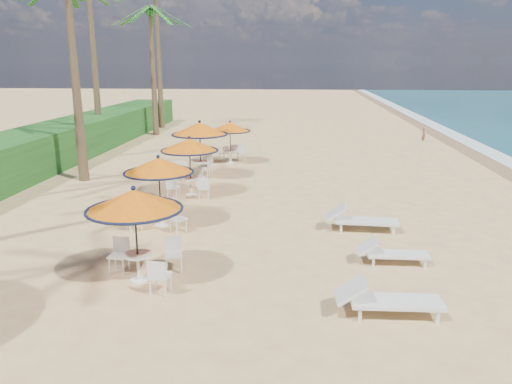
% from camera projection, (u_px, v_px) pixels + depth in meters
% --- Properties ---
extents(ground, '(160.00, 160.00, 0.00)m').
position_uv_depth(ground, '(350.00, 283.00, 11.41)').
color(ground, tan).
rests_on(ground, ground).
extents(scrub_hedge, '(3.00, 40.00, 1.80)m').
position_uv_depth(scrub_hedge, '(32.00, 151.00, 22.93)').
color(scrub_hedge, '#194716').
rests_on(scrub_hedge, ground).
extents(station_0, '(2.18, 2.18, 2.27)m').
position_uv_depth(station_0, '(137.00, 212.00, 11.15)').
color(station_0, black).
rests_on(station_0, ground).
extents(station_1, '(2.13, 2.13, 2.22)m').
position_uv_depth(station_1, '(158.00, 174.00, 15.00)').
color(station_1, black).
rests_on(station_1, ground).
extents(station_2, '(2.16, 2.24, 2.26)m').
position_uv_depth(station_2, '(190.00, 152.00, 18.52)').
color(station_2, black).
rests_on(station_2, ground).
extents(station_3, '(2.41, 2.41, 2.52)m').
position_uv_depth(station_3, '(199.00, 136.00, 21.25)').
color(station_3, black).
rests_on(station_3, ground).
extents(station_4, '(2.04, 2.04, 2.12)m').
position_uv_depth(station_4, '(231.00, 132.00, 24.55)').
color(station_4, black).
rests_on(station_4, ground).
extents(lounger_near, '(2.13, 0.72, 0.76)m').
position_uv_depth(lounger_near, '(385.00, 299.00, 9.90)').
color(lounger_near, silver).
rests_on(lounger_near, ground).
extents(lounger_mid, '(1.79, 0.58, 0.64)m').
position_uv_depth(lounger_mid, '(390.00, 252.00, 12.46)').
color(lounger_mid, silver).
rests_on(lounger_mid, ground).
extents(lounger_far, '(2.19, 0.79, 0.77)m').
position_uv_depth(lounger_far, '(359.00, 219.00, 14.89)').
color(lounger_far, silver).
rests_on(lounger_far, ground).
extents(palm_6, '(5.00, 5.00, 8.28)m').
position_uv_depth(palm_6, '(150.00, 20.00, 32.52)').
color(palm_6, brown).
rests_on(palm_6, ground).
extents(person, '(0.30, 0.39, 0.93)m').
position_uv_depth(person, '(424.00, 134.00, 31.36)').
color(person, brown).
rests_on(person, ground).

